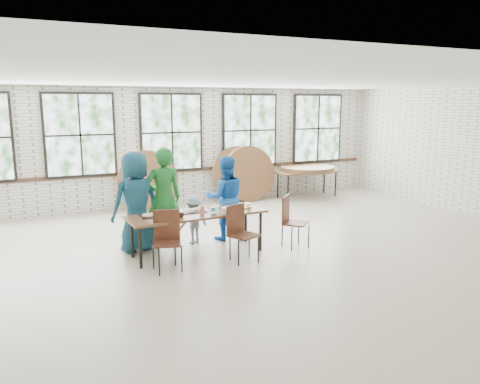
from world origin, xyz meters
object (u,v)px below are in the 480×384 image
at_px(dining_table, 197,216).
at_px(chair_near_left, 167,235).
at_px(chair_near_right, 240,228).
at_px(storage_table, 307,173).

bearing_deg(dining_table, chair_near_left, -147.45).
relative_size(dining_table, chair_near_right, 2.56).
distance_m(dining_table, chair_near_left, 0.86).
bearing_deg(storage_table, dining_table, -142.32).
bearing_deg(dining_table, chair_near_right, -52.56).
xyz_separation_m(chair_near_left, chair_near_right, (1.22, -0.12, 0.00)).
relative_size(chair_near_right, storage_table, 0.53).
bearing_deg(dining_table, storage_table, 34.58).
height_order(chair_near_left, chair_near_right, same).
distance_m(dining_table, chair_near_right, 0.82).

